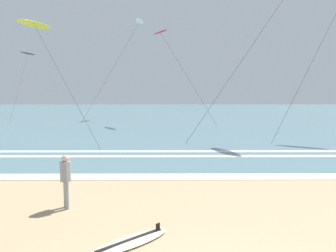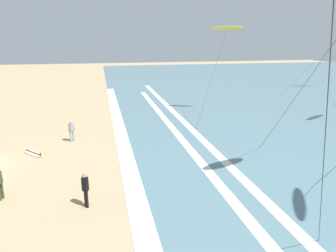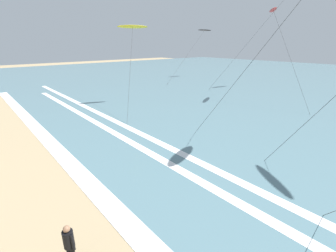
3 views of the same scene
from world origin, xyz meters
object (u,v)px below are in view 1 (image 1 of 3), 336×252
object	(u,v)px
kite_yellow_mid_center	(34,25)
kite_white_distant_low	(139,22)
surfboard_right_spare	(130,241)
kite_red_distant_high	(160,33)
kite_black_low_near	(28,54)
surfer_left_far	(66,176)

from	to	relation	value
kite_yellow_mid_center	kite_white_distant_low	bearing A→B (deg)	75.62
surfboard_right_spare	kite_red_distant_high	bearing A→B (deg)	89.61
kite_red_distant_high	kite_white_distant_low	distance (m)	10.91
kite_black_low_near	surfboard_right_spare	bearing A→B (deg)	-64.75
surfer_left_far	kite_red_distant_high	distance (m)	28.12
surfboard_right_spare	kite_white_distant_low	size ratio (longest dim) A/B	0.15
surfboard_right_spare	kite_white_distant_low	world-z (taller)	kite_white_distant_low
surfer_left_far	kite_white_distant_low	world-z (taller)	kite_white_distant_low
surfer_left_far	kite_red_distant_high	world-z (taller)	kite_red_distant_high
kite_yellow_mid_center	kite_red_distant_high	distance (m)	15.08
kite_yellow_mid_center	surfboard_right_spare	bearing A→B (deg)	-62.86
surfer_left_far	kite_white_distant_low	distance (m)	38.50
kite_red_distant_high	kite_black_low_near	bearing A→B (deg)	150.05
kite_red_distant_high	kite_white_distant_low	size ratio (longest dim) A/B	0.76
kite_black_low_near	kite_white_distant_low	xyz separation A→B (m)	(15.88, -0.95, 4.17)
kite_white_distant_low	kite_black_low_near	bearing A→B (deg)	176.59
surfer_left_far	kite_white_distant_low	bearing A→B (deg)	91.14
surfboard_right_spare	kite_yellow_mid_center	world-z (taller)	kite_yellow_mid_center
kite_black_low_near	kite_white_distant_low	distance (m)	16.45
kite_black_low_near	kite_red_distant_high	world-z (taller)	kite_red_distant_high
surfer_left_far	kite_black_low_near	world-z (taller)	kite_black_low_near
kite_red_distant_high	kite_white_distant_low	xyz separation A→B (m)	(-3.06, 9.97, 3.22)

